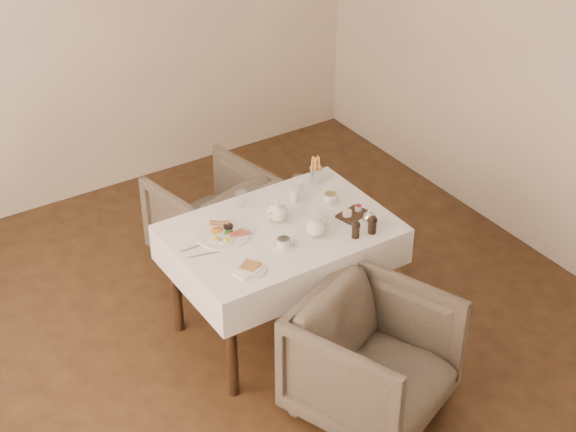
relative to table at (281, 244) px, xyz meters
The scene contains 20 objects.
table is the anchor object (origin of this frame).
armchair_near 0.90m from the table, 86.71° to the right, with size 0.75×0.77×0.70m, color #484035.
armchair_far 0.98m from the table, 88.20° to the left, with size 0.69×0.71×0.64m, color #484035.
breakfast_plate 0.37m from the table, 160.53° to the left, with size 0.31×0.31×0.04m.
side_plate 0.48m from the table, 145.01° to the right, with size 0.20×0.19×0.02m.
teapot_centre 0.20m from the table, 73.54° to the left, with size 0.17×0.13×0.14m, color white, non-canonical shape.
teapot_front 0.28m from the table, 54.45° to the right, with size 0.16×0.13×0.13m, color white, non-canonical shape.
creamer 0.34m from the table, 41.43° to the left, with size 0.07×0.07×0.08m, color white.
teacup_near 0.25m from the table, 118.44° to the right, with size 0.13×0.13×0.06m.
teacup_far 0.43m from the table, ahead, with size 0.13×0.13×0.06m.
glass_left 0.38m from the table, 101.96° to the left, with size 0.07×0.07×0.09m, color silver.
glass_mid 0.30m from the table, 21.30° to the right, with size 0.07×0.07×0.10m, color silver.
glass_right 0.47m from the table, 43.33° to the left, with size 0.07×0.07×0.10m, color silver.
condiment_board 0.46m from the table, 16.02° to the right, with size 0.20×0.16×0.05m.
pepper_mill_left 0.47m from the table, 45.98° to the right, with size 0.05×0.05×0.11m, color black, non-canonical shape.
pepper_mill_right 0.56m from the table, 38.72° to the right, with size 0.06×0.06×0.12m, color black, non-canonical shape.
silver_pot 0.54m from the table, 30.03° to the right, with size 0.10×0.08×0.11m, color white, non-canonical shape.
fries_cup 0.60m from the table, 34.87° to the left, with size 0.08×0.08×0.17m.
cutlery_fork 0.53m from the table, 169.50° to the left, with size 0.02×0.19×0.00m, color silver.
cutlery_knife 0.52m from the table, behind, with size 0.02×0.20×0.00m, color silver.
Camera 1 is at (-2.01, -3.31, 3.60)m, focal length 55.00 mm.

